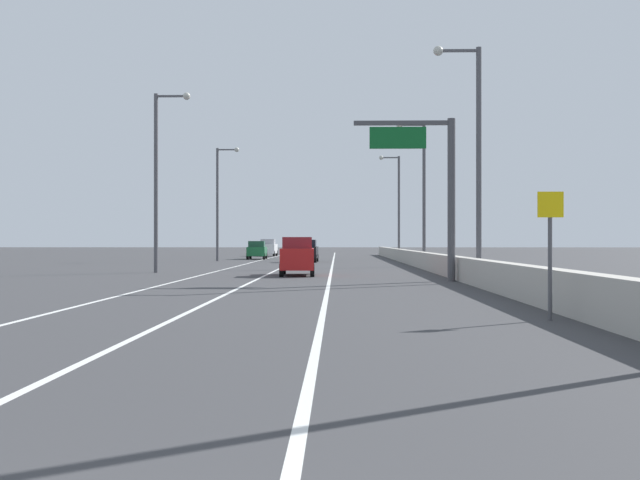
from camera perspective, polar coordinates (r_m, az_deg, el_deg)
The scene contains 16 objects.
ground_plane at distance 66.75m, azimuth -0.32°, elevation -1.67°, with size 320.00×320.00×0.00m, color #38383A.
lane_stripe_left at distance 58.20m, azimuth -5.99°, elevation -1.90°, with size 0.16×130.00×0.00m, color silver.
lane_stripe_center at distance 57.86m, azimuth -2.55°, elevation -1.91°, with size 0.16×130.00×0.00m, color silver.
lane_stripe_right at distance 57.73m, azimuth 0.92°, elevation -1.91°, with size 0.16×130.00×0.00m, color silver.
jersey_barrier_right at distance 43.12m, azimuth 9.11°, elevation -1.80°, with size 0.60×120.00×1.10m, color #B2ADA3.
overhead_sign_gantry at distance 35.77m, azimuth 8.57°, elevation 4.54°, with size 4.68×0.36×7.50m.
speed_advisory_sign at distance 18.63m, azimuth 16.74°, elevation -0.34°, with size 0.60×0.11×3.00m.
lamp_post_right_second at distance 34.97m, azimuth 11.32°, elevation 6.79°, with size 2.14×0.44×10.55m.
lamp_post_right_third at distance 56.51m, azimuth 7.49°, elevation 4.16°, with size 2.14×0.44×10.55m.
lamp_post_right_fourth at distance 78.20m, azimuth 5.71°, elevation 2.98°, with size 2.14×0.44×10.55m.
lamp_post_left_mid at distance 45.93m, azimuth -11.80°, elevation 5.14°, with size 2.14×0.44×10.55m.
lamp_post_left_far at distance 71.70m, azimuth -7.44°, elevation 3.26°, with size 2.14×0.44×10.55m.
car_green_0 at distance 78.37m, azimuth -4.71°, elevation -0.75°, with size 1.99×4.41×1.85m.
car_white_1 at distance 93.85m, azimuth -3.86°, elevation -0.58°, with size 1.98×4.36×2.08m.
car_black_2 at distance 67.09m, azimuth -0.98°, elevation -0.82°, with size 1.95×4.18×1.97m.
car_red_3 at distance 41.19m, azimuth -1.69°, elevation -1.23°, with size 1.96×4.51×2.06m.
Camera 1 is at (1.86, -2.70, 1.85)m, focal length 43.04 mm.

